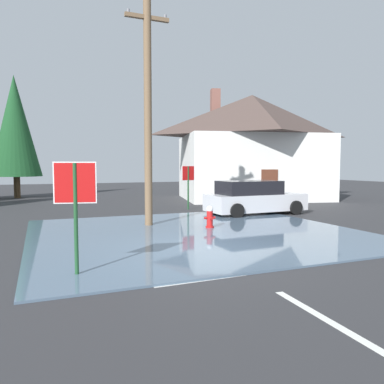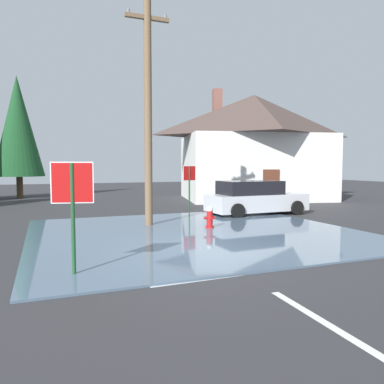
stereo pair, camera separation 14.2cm
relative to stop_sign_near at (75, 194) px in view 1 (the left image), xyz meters
name	(u,v)px [view 1 (the left image)]	position (x,y,z in m)	size (l,w,h in m)	color
ground_plane	(208,255)	(3.28, 0.84, -1.70)	(80.00, 80.00, 0.10)	#2D2D30
flood_puddle	(197,232)	(4.11, 3.53, -1.63)	(10.39, 9.52, 0.05)	#4C6075
lane_stop_bar	(225,276)	(2.76, -1.10, -1.65)	(3.06, 0.30, 0.01)	silver
lane_center_stripe	(348,332)	(3.11, -4.00, -1.65)	(3.35, 0.14, 0.01)	silver
stop_sign_near	(75,194)	(0.00, 0.00, 0.00)	(0.81, 0.19, 2.30)	#1E4C28
fire_hydrant	(210,218)	(4.85, 4.10, -1.25)	(0.41, 0.35, 0.81)	red
utility_pole	(148,111)	(3.03, 5.49, 2.55)	(1.60, 0.28, 8.04)	brown
stop_sign_far	(188,178)	(6.33, 9.87, -0.07)	(0.73, 0.19, 2.21)	#1E4C28
house	(252,145)	(12.54, 14.03, 1.92)	(10.99, 9.15, 7.43)	silver
parked_car	(254,198)	(8.40, 6.97, -0.91)	(4.58, 2.14, 1.54)	silver
pine_tree_far_center	(15,126)	(-2.06, 20.42, 3.23)	(3.32, 3.32, 8.30)	#4C3823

